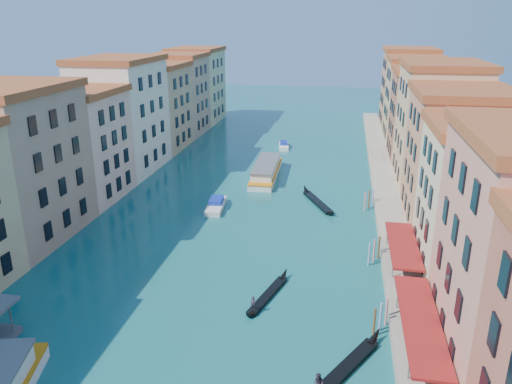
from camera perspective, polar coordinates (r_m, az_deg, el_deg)
left_bank_palazzos at (r=91.27m, az=-16.70°, el=7.22°), size 12.80×128.40×21.00m
right_bank_palazzos at (r=83.34m, az=20.58°, el=5.74°), size 12.80×128.40×21.00m
quay at (r=84.74m, az=14.54°, el=0.05°), size 4.00×140.00×1.00m
restaurant_awnings at (r=45.82m, az=18.37°, el=-14.19°), size 3.20×44.55×3.12m
mooring_poles_right at (r=51.22m, az=13.85°, el=-12.13°), size 1.44×54.24×3.20m
vaporetto_far at (r=91.24m, az=1.16°, el=2.52°), size 4.61×17.99×2.66m
gondola_fore at (r=52.94m, az=1.34°, el=-11.59°), size 3.66×10.30×2.09m
gondola_right at (r=43.75m, az=9.95°, el=-19.24°), size 7.04×11.20×2.48m
gondola_far at (r=78.75m, az=7.00°, el=-1.03°), size 6.41×11.96×1.82m
motorboat_mid at (r=76.26m, az=-4.59°, el=-1.46°), size 2.92×7.46×1.51m
motorboat_far at (r=112.26m, az=3.19°, el=5.34°), size 2.81×6.62×1.33m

